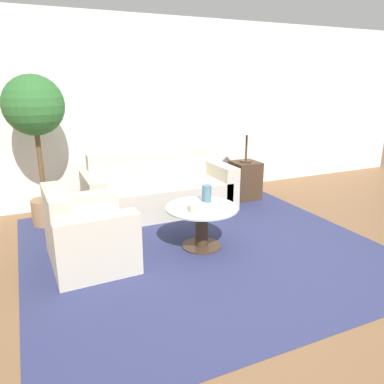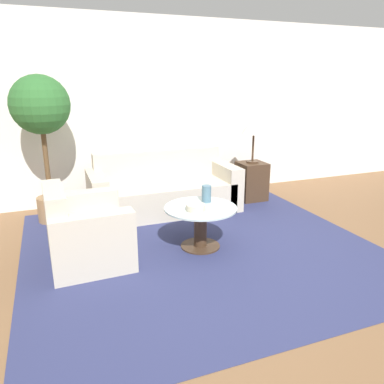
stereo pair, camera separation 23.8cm
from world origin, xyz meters
name	(u,v)px [view 2 (the right image)]	position (x,y,z in m)	size (l,w,h in m)	color
ground_plane	(242,279)	(0.00, 0.00, 0.00)	(14.00, 14.00, 0.00)	brown
wall_back	(155,111)	(0.00, 2.76, 1.30)	(10.00, 0.06, 2.60)	white
rug	(200,246)	(-0.09, 0.77, 0.00)	(3.63, 3.43, 0.01)	navy
sofa_main	(163,191)	(-0.11, 2.07, 0.27)	(1.98, 0.81, 0.80)	beige
armchair	(82,234)	(-1.29, 0.91, 0.27)	(0.78, 0.97, 0.77)	beige
coffee_table	(200,222)	(-0.09, 0.77, 0.29)	(0.77, 0.77, 0.46)	#422D1E
side_table	(251,181)	(1.26, 2.06, 0.28)	(0.39, 0.39, 0.57)	#422D1E
table_lamp	(254,126)	(1.26, 2.06, 1.10)	(0.36, 0.36, 0.69)	#422D1E
potted_plant	(41,116)	(-1.56, 2.18, 1.32)	(0.69, 0.69, 1.80)	#93704C
vase	(206,194)	(0.04, 0.92, 0.55)	(0.10, 0.10, 0.18)	slate
bowl	(196,207)	(-0.18, 0.70, 0.49)	(0.20, 0.20, 0.06)	beige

